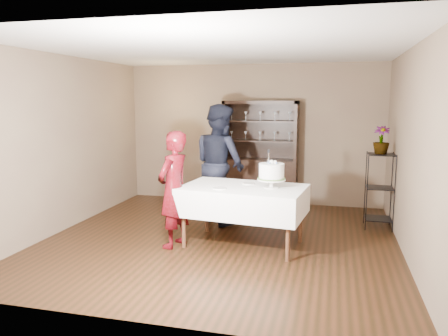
{
  "coord_description": "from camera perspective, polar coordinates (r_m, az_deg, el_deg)",
  "views": [
    {
      "loc": [
        1.56,
        -5.93,
        2.02
      ],
      "look_at": [
        0.03,
        0.1,
        1.04
      ],
      "focal_mm": 35.0,
      "sensor_mm": 36.0,
      "label": 1
    }
  ],
  "objects": [
    {
      "name": "cake_table",
      "position": [
        6.06,
        2.53,
        -4.25
      ],
      "size": [
        1.78,
        1.21,
        0.84
      ],
      "rotation": [
        0.0,
        0.0,
        -0.12
      ],
      "color": "white",
      "rests_on": "floor"
    },
    {
      "name": "wall_right",
      "position": [
        6.04,
        23.11,
        1.82
      ],
      "size": [
        0.02,
        5.0,
        2.7
      ],
      "primitive_type": "cube",
      "color": "brown",
      "rests_on": "floor"
    },
    {
      "name": "woman",
      "position": [
        6.02,
        -6.59,
        -2.8
      ],
      "size": [
        0.52,
        0.66,
        1.61
      ],
      "primitive_type": "imported",
      "rotation": [
        0.0,
        0.0,
        -1.82
      ],
      "color": "#380605",
      "rests_on": "floor"
    },
    {
      "name": "floor",
      "position": [
        6.45,
        -0.49,
        -9.33
      ],
      "size": [
        5.0,
        5.0,
        0.0
      ],
      "primitive_type": "plane",
      "color": "black",
      "rests_on": "ground"
    },
    {
      "name": "plant_etagere",
      "position": [
        7.29,
        19.65,
        -2.43
      ],
      "size": [
        0.42,
        0.42,
        1.2
      ],
      "color": "black",
      "rests_on": "floor"
    },
    {
      "name": "back_wall",
      "position": [
        8.6,
        3.75,
        4.43
      ],
      "size": [
        5.0,
        0.02,
        2.7
      ],
      "primitive_type": "cube",
      "color": "brown",
      "rests_on": "floor"
    },
    {
      "name": "china_hutch",
      "position": [
        8.4,
        4.73,
        -0.39
      ],
      "size": [
        1.4,
        0.48,
        2.0
      ],
      "color": "black",
      "rests_on": "floor"
    },
    {
      "name": "man",
      "position": [
        7.18,
        -0.56,
        0.56
      ],
      "size": [
        1.2,
        1.18,
        1.95
      ],
      "primitive_type": "imported",
      "rotation": [
        0.0,
        0.0,
        2.43
      ],
      "color": "black",
      "rests_on": "floor"
    },
    {
      "name": "potted_plant",
      "position": [
        7.18,
        19.85,
        3.46
      ],
      "size": [
        0.26,
        0.26,
        0.43
      ],
      "primitive_type": "imported",
      "rotation": [
        0.0,
        0.0,
        -0.07
      ],
      "color": "#4F6F35",
      "rests_on": "plant_etagere"
    },
    {
      "name": "plate_near",
      "position": [
        5.85,
        -0.57,
        -2.67
      ],
      "size": [
        0.2,
        0.2,
        0.01
      ],
      "primitive_type": "cylinder",
      "rotation": [
        0.0,
        0.0,
        0.03
      ],
      "color": "white",
      "rests_on": "cake_table"
    },
    {
      "name": "wall_left",
      "position": [
        7.21,
        -20.12,
        3.05
      ],
      "size": [
        0.02,
        5.0,
        2.7
      ],
      "primitive_type": "cube",
      "color": "brown",
      "rests_on": "floor"
    },
    {
      "name": "cake",
      "position": [
        5.92,
        6.23,
        -0.61
      ],
      "size": [
        0.39,
        0.39,
        0.52
      ],
      "rotation": [
        0.0,
        0.0,
        0.15
      ],
      "color": "white",
      "rests_on": "cake_table"
    },
    {
      "name": "plate_far",
      "position": [
        6.19,
        3.22,
        -2.05
      ],
      "size": [
        0.2,
        0.2,
        0.01
      ],
      "primitive_type": "cylinder",
      "rotation": [
        0.0,
        0.0,
        -0.13
      ],
      "color": "white",
      "rests_on": "cake_table"
    },
    {
      "name": "ceiling",
      "position": [
        6.16,
        -0.52,
        15.25
      ],
      "size": [
        5.0,
        5.0,
        0.0
      ],
      "primitive_type": "plane",
      "rotation": [
        3.14,
        0.0,
        0.0
      ],
      "color": "silver",
      "rests_on": "back_wall"
    }
  ]
}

